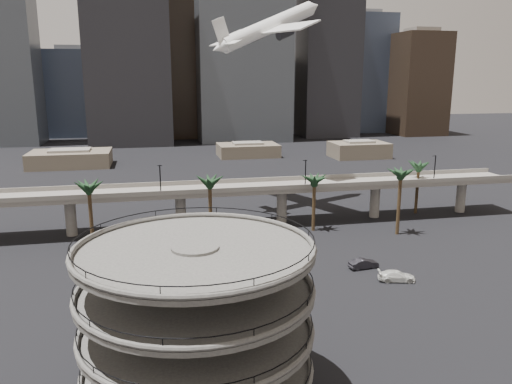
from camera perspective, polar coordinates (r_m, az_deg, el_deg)
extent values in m
plane|color=black|center=(59.16, 6.48, -19.05)|extent=(700.00, 700.00, 0.00)
cylinder|color=#4C4A46|center=(49.39, -6.72, -15.26)|extent=(4.40, 4.40, 16.50)
cylinder|color=#4C4A46|center=(51.52, -6.59, -19.40)|extent=(22.00, 22.00, 0.45)
torus|color=#4C4A46|center=(51.27, -6.60, -18.95)|extent=(22.20, 22.20, 0.50)
torus|color=black|center=(50.85, -6.63, -18.19)|extent=(21.80, 21.80, 0.10)
cylinder|color=#4C4A46|center=(49.50, -6.71, -15.49)|extent=(22.00, 22.00, 0.45)
torus|color=#4C4A46|center=(49.28, -6.73, -15.00)|extent=(22.20, 22.20, 0.50)
torus|color=black|center=(48.91, -6.75, -14.17)|extent=(21.80, 21.80, 0.10)
cylinder|color=#4C4A46|center=(47.73, -6.84, -11.26)|extent=(22.00, 22.00, 0.45)
torus|color=#4C4A46|center=(47.54, -6.85, -10.74)|extent=(22.20, 22.20, 0.50)
torus|color=black|center=(47.23, -6.88, -9.85)|extent=(21.80, 21.80, 0.10)
cylinder|color=#4C4A46|center=(46.24, -6.97, -6.73)|extent=(22.00, 22.00, 0.45)
torus|color=#4C4A46|center=(46.09, -6.99, -6.18)|extent=(22.20, 22.20, 0.50)
torus|color=black|center=(45.83, -7.01, -5.23)|extent=(21.80, 21.80, 0.10)
cube|color=gray|center=(106.33, -2.75, 0.29)|extent=(130.00, 9.00, 0.90)
cube|color=gray|center=(101.80, -2.35, 0.24)|extent=(130.00, 0.30, 1.00)
cube|color=gray|center=(110.48, -3.14, 1.25)|extent=(130.00, 0.30, 1.00)
cylinder|color=gray|center=(107.32, -20.41, -2.72)|extent=(2.20, 2.20, 8.00)
cylinder|color=gray|center=(106.19, -8.60, -2.19)|extent=(2.20, 2.20, 8.00)
cylinder|color=gray|center=(109.56, 2.96, -1.59)|extent=(2.20, 2.20, 8.00)
cylinder|color=gray|center=(117.04, 13.43, -0.99)|extent=(2.20, 2.20, 8.00)
cylinder|color=gray|center=(127.91, 22.38, -0.44)|extent=(2.20, 2.20, 8.00)
cylinder|color=black|center=(100.40, -10.88, 1.36)|extent=(0.24, 0.24, 6.00)
cylinder|color=black|center=(105.22, 5.67, 2.05)|extent=(0.24, 0.24, 6.00)
cylinder|color=black|center=(117.74, 19.75, 2.52)|extent=(0.24, 0.24, 6.00)
cylinder|color=#49371F|center=(95.42, -5.23, -2.42)|extent=(0.70, 0.70, 12.15)
ellipsoid|color=#17321A|center=(93.91, -5.31, 1.39)|extent=(4.40, 4.40, 2.00)
cylinder|color=#49371F|center=(104.08, 6.62, -1.53)|extent=(0.70, 0.70, 10.80)
ellipsoid|color=#17321A|center=(102.79, 6.70, 1.60)|extent=(4.40, 4.40, 2.00)
cylinder|color=#49371F|center=(104.76, 16.01, -1.35)|extent=(0.70, 0.70, 12.60)
ellipsoid|color=#17321A|center=(103.37, 16.24, 2.25)|extent=(4.40, 4.40, 2.00)
cylinder|color=#49371F|center=(122.55, 17.93, 0.23)|extent=(0.70, 0.70, 11.25)
ellipsoid|color=#17321A|center=(121.43, 18.13, 3.00)|extent=(4.40, 4.40, 2.00)
cylinder|color=#49371F|center=(97.50, -18.33, -2.84)|extent=(0.70, 0.70, 11.70)
ellipsoid|color=#17321A|center=(96.06, -18.60, 0.75)|extent=(4.40, 4.40, 2.00)
cube|color=brown|center=(191.71, -20.43, 3.58)|extent=(28.00, 18.00, 5.50)
cube|color=gray|center=(191.27, -20.50, 4.51)|extent=(14.00, 9.00, 0.80)
cube|color=brown|center=(203.20, -0.94, 4.81)|extent=(24.00, 16.00, 5.00)
cube|color=gray|center=(202.81, -0.94, 5.62)|extent=(12.00, 8.00, 0.80)
cube|color=brown|center=(204.52, 11.67, 4.74)|extent=(22.00, 15.00, 6.00)
cube|color=gray|center=(204.08, 11.72, 5.68)|extent=(11.00, 7.50, 0.80)
cube|color=#464B52|center=(265.20, -26.55, 12.87)|extent=(26.00, 24.00, 74.02)
cube|color=#384256|center=(295.07, -19.82, 10.55)|extent=(30.00, 30.00, 45.55)
cube|color=gray|center=(295.35, -20.19, 15.19)|extent=(16.50, 16.50, 2.40)
cube|color=black|center=(248.45, -14.58, 17.38)|extent=(38.00, 30.00, 104.38)
cube|color=#2D2219|center=(273.51, -7.74, 15.23)|extent=(28.00, 26.00, 85.40)
cube|color=#464B52|center=(257.96, -1.62, 18.65)|extent=(45.00, 32.00, 113.87)
cube|color=#816D59|center=(296.41, 2.02, 10.75)|extent=(24.00, 24.00, 39.85)
cube|color=gray|center=(296.35, 2.06, 14.83)|extent=(13.20, 13.20, 2.40)
cube|color=black|center=(279.27, 8.12, 15.66)|extent=(30.00, 28.00, 90.15)
cube|color=#384256|center=(307.47, 11.60, 13.06)|extent=(34.00, 30.00, 66.42)
cube|color=gray|center=(309.60, 11.90, 19.43)|extent=(18.70, 16.50, 2.40)
cube|color=#2D2219|center=(296.23, 18.04, 11.61)|extent=(26.00, 26.00, 55.04)
cube|color=gray|center=(297.25, 18.44, 17.14)|extent=(14.30, 14.30, 2.40)
cube|color=#816D59|center=(309.64, -5.67, 10.44)|extent=(22.00, 22.00, 36.06)
cube|color=gray|center=(309.42, -5.75, 14.00)|extent=(12.10, 12.10, 2.40)
cylinder|color=white|center=(120.97, 1.52, 18.42)|extent=(25.37, 14.65, 12.89)
cone|color=white|center=(130.81, 6.60, 20.29)|extent=(5.47, 5.04, 4.45)
cone|color=white|center=(112.28, -4.26, 16.09)|extent=(5.18, 4.63, 4.09)
cube|color=white|center=(120.46, 1.25, 18.03)|extent=(17.98, 28.69, 2.55)
cube|color=white|center=(113.27, -3.53, 16.60)|extent=(6.22, 9.67, 1.05)
cube|color=white|center=(112.92, -3.98, 17.89)|extent=(4.45, 2.38, 6.06)
cylinder|color=#232328|center=(125.09, -0.01, 17.34)|extent=(4.87, 3.69, 3.25)
cylinder|color=#232328|center=(116.90, 3.34, 17.63)|extent=(4.87, 3.69, 3.25)
imported|color=maroon|center=(77.98, 3.14, -10.09)|extent=(4.69, 2.21, 1.55)
imported|color=black|center=(86.32, 12.19, -8.00)|extent=(5.24, 2.37, 1.67)
imported|color=white|center=(82.47, 15.78, -9.22)|extent=(6.15, 3.72, 1.67)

